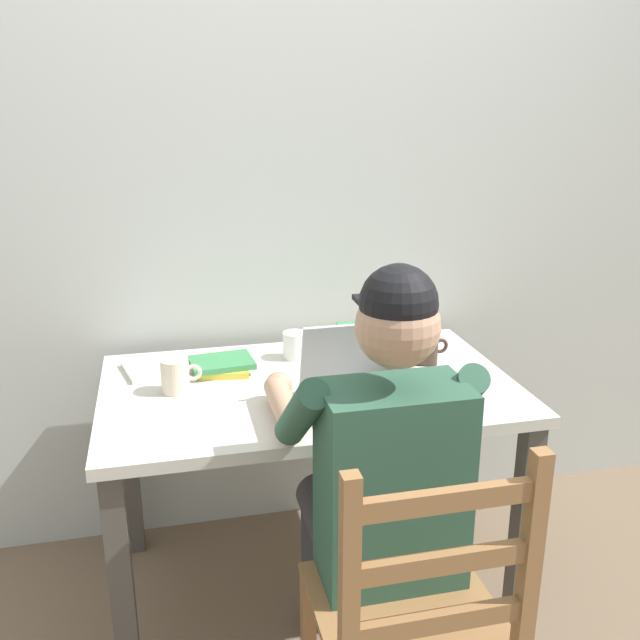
% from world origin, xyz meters
% --- Properties ---
extents(ground_plane, '(8.00, 8.00, 0.00)m').
position_xyz_m(ground_plane, '(0.00, 0.00, 0.00)').
color(ground_plane, brown).
extents(back_wall, '(6.00, 0.04, 2.60)m').
position_xyz_m(back_wall, '(0.00, 0.47, 1.30)').
color(back_wall, beige).
rests_on(back_wall, ground).
extents(desk, '(1.26, 0.78, 0.74)m').
position_xyz_m(desk, '(0.00, 0.00, 0.64)').
color(desk, beige).
rests_on(desk, ground).
extents(seated_person, '(0.50, 0.60, 1.25)m').
position_xyz_m(seated_person, '(0.08, -0.46, 0.69)').
color(seated_person, '#2D5642').
rests_on(seated_person, ground).
extents(wooden_chair, '(0.42, 0.42, 0.94)m').
position_xyz_m(wooden_chair, '(0.08, -0.74, 0.46)').
color(wooden_chair, olive).
rests_on(wooden_chair, ground).
extents(laptop, '(0.33, 0.30, 0.23)m').
position_xyz_m(laptop, '(0.12, -0.19, 0.79)').
color(laptop, '#ADAFB2').
rests_on(laptop, desk).
extents(computer_mouse, '(0.06, 0.10, 0.03)m').
position_xyz_m(computer_mouse, '(0.38, -0.28, 0.76)').
color(computer_mouse, black).
rests_on(computer_mouse, desk).
extents(coffee_mug_white, '(0.12, 0.08, 0.10)m').
position_xyz_m(coffee_mug_white, '(-0.40, 0.03, 0.79)').
color(coffee_mug_white, beige).
rests_on(coffee_mug_white, desk).
extents(coffee_mug_dark, '(0.12, 0.08, 0.10)m').
position_xyz_m(coffee_mug_dark, '(0.41, 0.08, 0.79)').
color(coffee_mug_dark, '#38281E').
rests_on(coffee_mug_dark, desk).
extents(coffee_mug_spare, '(0.12, 0.08, 0.09)m').
position_xyz_m(coffee_mug_spare, '(0.00, 0.23, 0.79)').
color(coffee_mug_spare, white).
rests_on(coffee_mug_spare, desk).
extents(book_stack_main, '(0.21, 0.19, 0.11)m').
position_xyz_m(book_stack_main, '(0.25, 0.19, 0.80)').
color(book_stack_main, gray).
rests_on(book_stack_main, desk).
extents(book_stack_side, '(0.21, 0.17, 0.04)m').
position_xyz_m(book_stack_side, '(-0.25, 0.16, 0.76)').
color(book_stack_side, gold).
rests_on(book_stack_side, desk).
extents(paper_pile_near_laptop, '(0.27, 0.23, 0.02)m').
position_xyz_m(paper_pile_near_laptop, '(-0.44, 0.22, 0.75)').
color(paper_pile_near_laptop, silver).
rests_on(paper_pile_near_laptop, desk).
extents(paper_pile_back_corner, '(0.29, 0.24, 0.01)m').
position_xyz_m(paper_pile_back_corner, '(0.30, -0.02, 0.74)').
color(paper_pile_back_corner, white).
rests_on(paper_pile_back_corner, desk).
extents(paper_pile_side, '(0.21, 0.17, 0.01)m').
position_xyz_m(paper_pile_side, '(0.23, 0.01, 0.75)').
color(paper_pile_side, white).
rests_on(paper_pile_side, desk).
extents(landscape_photo_print, '(0.14, 0.10, 0.00)m').
position_xyz_m(landscape_photo_print, '(0.41, -0.11, 0.74)').
color(landscape_photo_print, '#7A4293').
rests_on(landscape_photo_print, desk).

